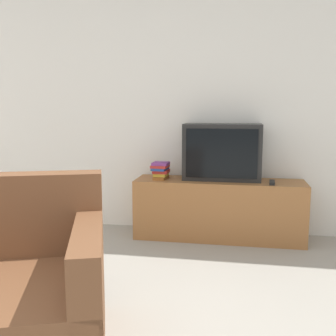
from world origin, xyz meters
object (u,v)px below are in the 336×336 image
(book_stack, at_px, (161,170))
(remote_on_stand, at_px, (272,182))
(tv_stand, at_px, (219,209))
(television, at_px, (222,152))

(book_stack, relative_size, remote_on_stand, 1.23)
(remote_on_stand, bearing_deg, book_stack, 175.98)
(book_stack, bearing_deg, tv_stand, 1.69)
(television, bearing_deg, book_stack, -173.01)
(remote_on_stand, bearing_deg, tv_stand, 169.35)
(tv_stand, distance_m, television, 0.55)
(book_stack, xyz_separation_m, remote_on_stand, (1.04, -0.07, -0.07))
(book_stack, distance_m, remote_on_stand, 1.05)
(television, height_order, book_stack, television)
(book_stack, bearing_deg, television, 6.99)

